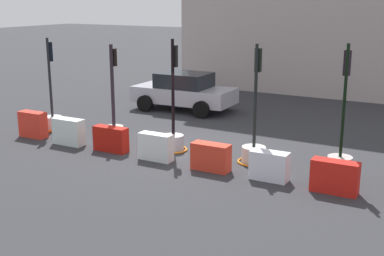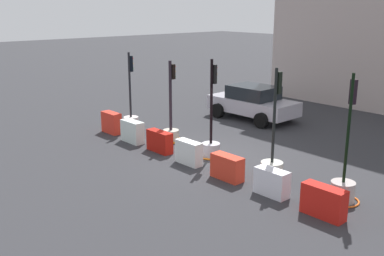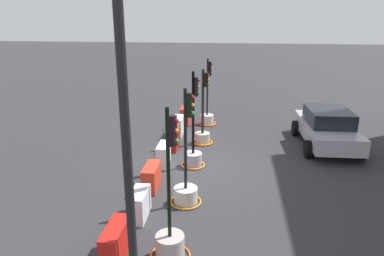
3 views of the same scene
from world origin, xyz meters
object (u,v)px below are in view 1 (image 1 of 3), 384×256
object	(u,v)px
traffic_light_4	(340,159)
construction_barrier_1	(69,132)
traffic_light_0	(53,117)
car_silver_hatchback	(184,91)
construction_barrier_5	(269,166)
construction_barrier_6	(335,177)
construction_barrier_2	(111,139)
construction_barrier_3	(156,147)
construction_barrier_4	(211,157)
traffic_light_1	(114,124)
traffic_light_2	(173,135)
traffic_light_3	(254,146)
construction_barrier_0	(33,124)

from	to	relation	value
traffic_light_4	construction_barrier_1	world-z (taller)	traffic_light_4
traffic_light_0	car_silver_hatchback	world-z (taller)	traffic_light_0
construction_barrier_5	car_silver_hatchback	bearing A→B (deg)	134.88
traffic_light_0	construction_barrier_5	xyz separation A→B (m)	(8.85, -1.12, -0.08)
construction_barrier_6	car_silver_hatchback	distance (m)	10.36
construction_barrier_1	construction_barrier_5	distance (m)	6.97
traffic_light_4	construction_barrier_2	distance (m)	6.94
traffic_light_4	construction_barrier_6	size ratio (longest dim) A/B	3.09
construction_barrier_6	construction_barrier_1	bearing A→B (deg)	-180.00
traffic_light_4	construction_barrier_3	bearing A→B (deg)	-166.71
construction_barrier_4	car_silver_hatchback	world-z (taller)	car_silver_hatchback
construction_barrier_1	traffic_light_1	bearing A→B (deg)	53.45
traffic_light_4	construction_barrier_2	bearing A→B (deg)	-170.50
traffic_light_1	construction_barrier_6	bearing A→B (deg)	-8.97
construction_barrier_3	car_silver_hatchback	distance (m)	7.04
construction_barrier_1	construction_barrier_3	size ratio (longest dim) A/B	1.04
traffic_light_2	car_silver_hatchback	size ratio (longest dim) A/B	0.80
construction_barrier_2	car_silver_hatchback	xyz separation A→B (m)	(-1.07, 6.38, 0.43)
traffic_light_4	construction_barrier_4	xyz separation A→B (m)	(-3.27, -1.22, -0.11)
traffic_light_3	construction_barrier_3	bearing A→B (deg)	-155.17
traffic_light_2	construction_barrier_3	bearing A→B (deg)	-86.74
traffic_light_0	construction_barrier_2	distance (m)	3.73
traffic_light_3	construction_barrier_4	size ratio (longest dim) A/B	3.16
traffic_light_2	traffic_light_3	world-z (taller)	traffic_light_2
traffic_light_3	construction_barrier_5	distance (m)	1.49
traffic_light_1	traffic_light_2	bearing A→B (deg)	-2.77
traffic_light_1	construction_barrier_0	world-z (taller)	traffic_light_1
traffic_light_0	construction_barrier_1	distance (m)	2.22
construction_barrier_3	construction_barrier_6	size ratio (longest dim) A/B	0.90
traffic_light_2	construction_barrier_4	bearing A→B (deg)	-30.26
traffic_light_1	construction_barrier_5	world-z (taller)	traffic_light_1
traffic_light_2	construction_barrier_1	bearing A→B (deg)	-161.63
construction_barrier_3	construction_barrier_5	world-z (taller)	construction_barrier_3
construction_barrier_0	construction_barrier_6	bearing A→B (deg)	-0.46
construction_barrier_3	construction_barrier_6	world-z (taller)	construction_barrier_6
construction_barrier_5	construction_barrier_6	world-z (taller)	construction_barrier_6
traffic_light_4	construction_barrier_5	distance (m)	1.94
traffic_light_4	construction_barrier_0	distance (m)	10.31
construction_barrier_1	construction_barrier_3	xyz separation A→B (m)	(3.41, 0.01, -0.03)
construction_barrier_2	construction_barrier_6	world-z (taller)	construction_barrier_6
traffic_light_4	construction_barrier_6	world-z (taller)	traffic_light_4
construction_barrier_5	construction_barrier_0	bearing A→B (deg)	179.89
construction_barrier_4	traffic_light_1	bearing A→B (deg)	164.18
construction_barrier_0	construction_barrier_5	size ratio (longest dim) A/B	0.99
traffic_light_2	construction_barrier_5	bearing A→B (deg)	-16.13
traffic_light_1	traffic_light_4	bearing A→B (deg)	-0.09
construction_barrier_2	construction_barrier_5	xyz separation A→B (m)	(5.29, -0.01, -0.01)
traffic_light_4	construction_barrier_5	size ratio (longest dim) A/B	3.51
traffic_light_4	construction_barrier_3	size ratio (longest dim) A/B	3.43
construction_barrier_4	construction_barrier_2	bearing A→B (deg)	178.81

